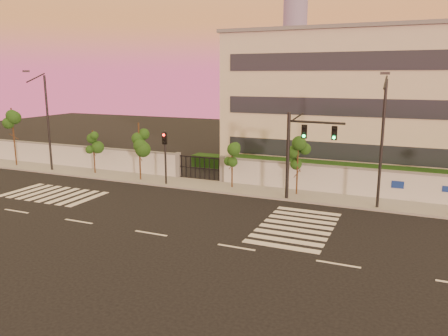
{
  "coord_description": "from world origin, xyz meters",
  "views": [
    {
      "loc": [
        12.57,
        -19.05,
        8.4
      ],
      "look_at": [
        1.73,
        6.0,
        2.62
      ],
      "focal_mm": 35.0,
      "sensor_mm": 36.0,
      "label": 1
    }
  ],
  "objects": [
    {
      "name": "ground",
      "position": [
        0.0,
        0.0,
        0.0
      ],
      "size": [
        120.0,
        120.0,
        0.0
      ],
      "primitive_type": "plane",
      "color": "black",
      "rests_on": "ground"
    },
    {
      "name": "sidewalk",
      "position": [
        0.0,
        10.5,
        0.07
      ],
      "size": [
        60.0,
        3.0,
        0.15
      ],
      "primitive_type": "cube",
      "color": "gray",
      "rests_on": "ground"
    },
    {
      "name": "perimeter_wall",
      "position": [
        0.1,
        12.0,
        1.07
      ],
      "size": [
        60.0,
        0.36,
        2.2
      ],
      "color": "silver",
      "rests_on": "ground"
    },
    {
      "name": "hedge_row",
      "position": [
        1.17,
        14.74,
        0.82
      ],
      "size": [
        41.0,
        4.25,
        1.8
      ],
      "color": "black",
      "rests_on": "ground"
    },
    {
      "name": "institutional_building",
      "position": [
        9.0,
        21.99,
        6.16
      ],
      "size": [
        24.4,
        12.4,
        12.25
      ],
      "color": "beige",
      "rests_on": "ground"
    },
    {
      "name": "road_markings",
      "position": [
        -1.58,
        3.76,
        0.01
      ],
      "size": [
        57.0,
        7.62,
        0.02
      ],
      "color": "silver",
      "rests_on": "ground"
    },
    {
      "name": "street_tree_a",
      "position": [
        -21.44,
        10.23,
        4.05
      ],
      "size": [
        1.59,
        1.27,
        5.51
      ],
      "color": "#382314",
      "rests_on": "ground"
    },
    {
      "name": "street_tree_b",
      "position": [
        -12.39,
        10.47,
        2.84
      ],
      "size": [
        1.42,
        1.13,
        3.85
      ],
      "color": "#382314",
      "rests_on": "ground"
    },
    {
      "name": "street_tree_c",
      "position": [
        -7.34,
        9.94,
        3.5
      ],
      "size": [
        1.58,
        1.26,
        4.76
      ],
      "color": "#382314",
      "rests_on": "ground"
    },
    {
      "name": "street_tree_d",
      "position": [
        0.43,
        10.6,
        2.61
      ],
      "size": [
        1.38,
        1.1,
        3.54
      ],
      "color": "#382314",
      "rests_on": "ground"
    },
    {
      "name": "street_tree_e",
      "position": [
        5.41,
        10.58,
        3.0
      ],
      "size": [
        1.4,
        1.12,
        4.07
      ],
      "color": "#382314",
      "rests_on": "ground"
    },
    {
      "name": "traffic_signal_main",
      "position": [
        5.79,
        9.25,
        3.81
      ],
      "size": [
        3.81,
        0.5,
        6.03
      ],
      "rotation": [
        0.0,
        0.0,
        -0.09
      ],
      "color": "black",
      "rests_on": "ground"
    },
    {
      "name": "traffic_signal_secondary",
      "position": [
        -4.71,
        9.48,
        2.72
      ],
      "size": [
        0.33,
        0.33,
        4.29
      ],
      "rotation": [
        0.0,
        0.0,
        0.32
      ],
      "color": "black",
      "rests_on": "ground"
    },
    {
      "name": "streetlight_west",
      "position": [
        -16.82,
        9.77,
        4.78
      ],
      "size": [
        0.53,
        2.13,
        8.85
      ],
      "color": "black",
      "rests_on": "ground"
    },
    {
      "name": "streetlight_east",
      "position": [
        10.93,
        9.33,
        4.66
      ],
      "size": [
        0.51,
        2.07,
        8.62
      ],
      "color": "black",
      "rests_on": "ground"
    }
  ]
}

